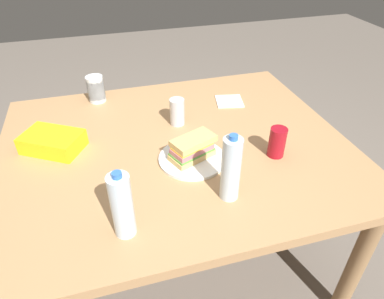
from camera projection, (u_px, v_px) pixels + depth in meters
ground_plane at (179, 253)px, 1.85m from camera, size 8.00×8.00×0.00m
dining_table at (176, 159)px, 1.47m from camera, size 1.43×1.17×0.73m
paper_plate at (192, 159)px, 1.33m from camera, size 0.26×0.26×0.01m
sandwich at (192, 148)px, 1.30m from camera, size 0.20×0.16×0.08m
soda_can_red at (277, 142)px, 1.32m from camera, size 0.07×0.07×0.12m
chip_bag at (53, 142)px, 1.37m from camera, size 0.27×0.25×0.07m
water_bottle_tall at (231, 169)px, 1.10m from camera, size 0.06×0.06×0.25m
plastic_cup_stack at (96, 89)px, 1.69m from camera, size 0.08×0.08×0.13m
water_bottle_spare at (122, 206)px, 0.97m from camera, size 0.07×0.07×0.23m
soda_can_silver at (177, 112)px, 1.51m from camera, size 0.07×0.07×0.12m
paper_napkin at (229, 101)px, 1.72m from camera, size 0.15×0.15×0.01m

